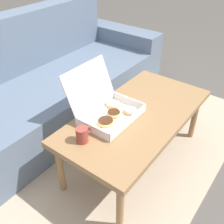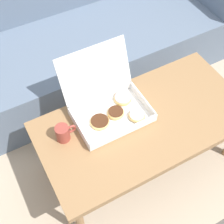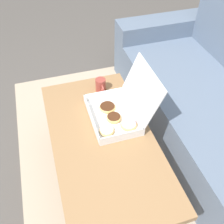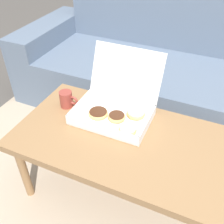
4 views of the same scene
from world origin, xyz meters
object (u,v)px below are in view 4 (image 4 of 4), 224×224
object	(u,v)px
coffee_table	(130,146)
pastry_box	(118,106)
coffee_mug	(66,100)
couch	(173,75)

from	to	relation	value
coffee_table	pastry_box	distance (m)	0.22
coffee_table	pastry_box	bearing A→B (deg)	131.85
coffee_table	coffee_mug	bearing A→B (deg)	166.41
couch	coffee_mug	distance (m)	0.97
coffee_mug	coffee_table	bearing A→B (deg)	-13.59
coffee_table	pastry_box	xyz separation A→B (m)	(-0.13, 0.15, 0.10)
pastry_box	coffee_mug	size ratio (longest dim) A/B	3.58
pastry_box	couch	bearing A→B (deg)	80.76
couch	coffee_table	size ratio (longest dim) A/B	2.10
coffee_table	couch	bearing A→B (deg)	90.00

